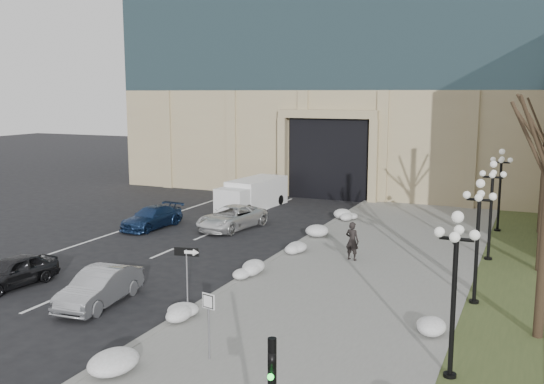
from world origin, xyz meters
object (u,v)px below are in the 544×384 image
Objects in this scene: car_c at (152,217)px; car_e at (246,198)px; lamppost_c at (492,197)px; keep_sign at (209,312)px; car_b at (100,287)px; pedestrian at (352,241)px; car_d at (232,218)px; box_truck at (252,194)px; lamppost_a at (455,273)px; lamppost_b at (478,225)px; one_way_sign at (191,260)px; lamppost_d at (500,179)px; car_a at (13,271)px.

car_c is 0.99× the size of car_e.
car_e is (2.43, 7.56, 0.11)m from car_c.
keep_sign is at bearing -114.17° from lamppost_c.
pedestrian is at bearing 47.11° from car_b.
car_b is at bearing -58.25° from car_c.
box_truck is at bearing 115.08° from car_d.
car_c is 12.99m from pedestrian.
car_e is 2.07× the size of keep_sign.
lamppost_a reaches higher than keep_sign.
car_b is 0.85× the size of car_d.
keep_sign is (11.98, -14.29, 0.92)m from car_c.
car_e is 14.30m from pedestrian.
car_c is at bearing 145.94° from lamppost_a.
lamppost_a is at bearing 130.96° from pedestrian.
lamppost_c is (14.20, -1.25, 2.40)m from car_d.
car_b is at bearing -73.99° from car_d.
lamppost_b is (12.80, 5.55, 2.40)m from car_b.
lamppost_c reaches higher than car_b.
car_b is 19.85m from box_truck.
one_way_sign is at bearing -0.55° from car_b.
lamppost_d is (0.00, 6.50, 0.00)m from lamppost_c.
lamppost_d reaches higher than car_c.
car_a is 0.79× the size of lamppost_d.
car_d is at bearing 174.97° from lamppost_c.
pedestrian is 0.38× the size of lamppost_c.
one_way_sign reaches higher than box_truck.
lamppost_a is at bearing -41.73° from car_e.
lamppost_a reaches higher than car_e.
car_c is at bearing 161.92° from lamppost_b.
car_a is 11.42m from car_c.
one_way_sign is at bearing 171.78° from lamppost_a.
car_c is at bearing 142.87° from keep_sign.
lamppost_d is (0.00, 13.00, 0.00)m from lamppost_b.
one_way_sign is 14.82m from lamppost_c.
pedestrian is 12.03m from keep_sign.
lamppost_d is at bearing 85.61° from keep_sign.
lamppost_b is at bearing -18.62° from car_d.
car_e is at bearing 93.90° from car_b.
car_b is 13.37m from car_d.
lamppost_d is (14.20, 5.25, 2.40)m from car_d.
box_truck is at bearing 93.03° from car_a.
car_d is at bearing 83.65° from car_a.
car_d is at bearing -13.96° from pedestrian.
car_c is at bearing -98.32° from car_e.
one_way_sign is 0.52× the size of lamppost_d.
pedestrian is 14.40m from box_truck.
lamppost_c is (0.00, 6.50, 0.00)m from lamppost_b.
lamppost_b is at bearing 17.43° from one_way_sign.
lamppost_b is at bearing -12.81° from car_c.
lamppost_b is at bearing -90.00° from lamppost_d.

